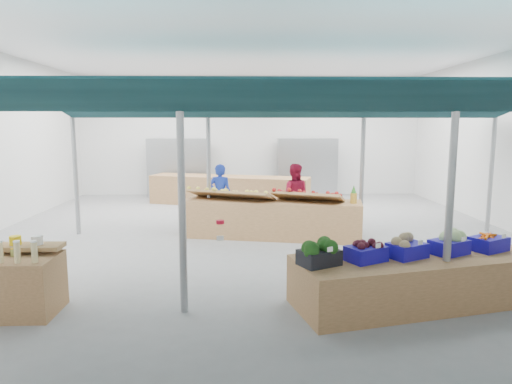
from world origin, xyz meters
TOP-DOWN VIEW (x-y plane):
  - floor at (0.00, 0.00)m, footprint 13.00×13.00m
  - hall at (0.00, 1.44)m, footprint 13.00×13.00m
  - pole_grid at (0.75, -1.75)m, footprint 10.00×4.60m
  - awnings at (0.75, -1.75)m, footprint 9.50×7.08m
  - back_shelving_left at (-2.50, 6.00)m, footprint 2.00×0.50m
  - back_shelving_right at (2.00, 6.00)m, footprint 2.00×0.50m
  - veg_counter at (2.21, -3.78)m, footprint 3.63×1.94m
  - fruit_counter at (0.42, 0.07)m, footprint 3.97×1.64m
  - far_counter at (-0.67, 4.33)m, footprint 5.07×2.36m
  - vendor_left at (-0.78, 1.17)m, footprint 0.62×0.47m
  - vendor_right at (1.02, 1.17)m, footprint 0.85×0.72m
  - crate_broccoli at (0.77, -4.14)m, footprint 0.61×0.54m
  - crate_beets at (1.42, -3.98)m, footprint 0.61×0.54m
  - crate_celeriac at (2.02, -3.83)m, footprint 0.61×0.54m
  - crate_cabbage at (2.68, -3.67)m, footprint 0.61×0.54m
  - crate_carrots at (3.33, -3.51)m, footprint 0.61×0.54m
  - sparrow at (0.65, -4.29)m, footprint 0.12×0.09m
  - pole_ribbon at (-0.54, -3.47)m, footprint 0.12×0.12m
  - apple_heap_yellow at (-0.50, 0.15)m, footprint 2.02×1.36m
  - apple_heap_red at (1.17, -0.17)m, footprint 1.65×1.21m
  - pineapple at (2.11, -0.35)m, footprint 0.14×0.14m

SIDE VIEW (x-z plane):
  - floor at x=0.00m, z-range 0.00..0.00m
  - veg_counter at x=2.21m, z-range 0.00..0.67m
  - fruit_counter at x=0.42m, z-range 0.00..0.83m
  - far_counter at x=-0.67m, z-range 0.00..0.90m
  - vendor_left at x=-0.78m, z-range 0.00..1.55m
  - vendor_right at x=1.02m, z-range 0.00..1.55m
  - crate_carrots at x=3.33m, z-range 0.64..0.93m
  - crate_beets at x=1.42m, z-range 0.66..0.95m
  - crate_celeriac at x=2.02m, z-range 0.66..0.97m
  - crate_broccoli at x=0.77m, z-range 0.65..1.00m
  - crate_cabbage at x=2.68m, z-range 0.65..1.00m
  - sparrow at x=0.65m, z-range 0.86..0.98m
  - apple_heap_yellow at x=-0.50m, z-range 0.86..1.13m
  - apple_heap_red at x=1.17m, z-range 0.86..1.13m
  - back_shelving_left at x=-2.50m, z-range 0.00..2.00m
  - back_shelving_right at x=2.00m, z-range 0.00..2.00m
  - pineapple at x=2.11m, z-range 0.81..1.20m
  - pole_ribbon at x=-0.54m, z-range 0.94..1.22m
  - pole_grid at x=0.75m, z-range 0.31..3.31m
  - hall at x=0.00m, z-range -3.85..9.15m
  - awnings at x=0.75m, z-range 2.63..2.93m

